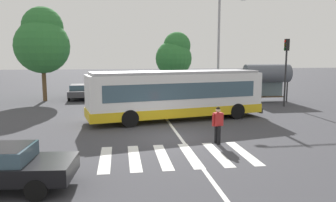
% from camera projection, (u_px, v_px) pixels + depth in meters
% --- Properties ---
extents(ground_plane, '(160.00, 160.00, 0.00)m').
position_uv_depth(ground_plane, '(170.00, 137.00, 16.25)').
color(ground_plane, '#3D3D42').
extents(city_transit_bus, '(11.44, 4.82, 3.06)m').
position_uv_depth(city_transit_bus, '(176.00, 95.00, 20.49)').
color(city_transit_bus, black).
rests_on(city_transit_bus, ground_plane).
extents(pedestrian_crossing_street, '(0.57, 0.41, 1.72)m').
position_uv_depth(pedestrian_crossing_street, '(218.00, 123.00, 14.92)').
color(pedestrian_crossing_street, black).
rests_on(pedestrian_crossing_street, ground_plane).
extents(parked_car_charcoal, '(2.08, 4.60, 1.35)m').
position_uv_depth(parked_car_charcoal, '(79.00, 91.00, 30.24)').
color(parked_car_charcoal, black).
rests_on(parked_car_charcoal, ground_plane).
extents(parked_car_blue, '(1.89, 4.51, 1.35)m').
position_uv_depth(parked_car_blue, '(110.00, 91.00, 30.33)').
color(parked_car_blue, black).
rests_on(parked_car_blue, ground_plane).
extents(parked_car_black, '(2.20, 4.64, 1.35)m').
position_uv_depth(parked_car_black, '(139.00, 90.00, 30.96)').
color(parked_car_black, black).
rests_on(parked_car_black, ground_plane).
extents(parked_car_teal, '(2.00, 4.56, 1.35)m').
position_uv_depth(parked_car_teal, '(167.00, 89.00, 31.36)').
color(parked_car_teal, black).
rests_on(parked_car_teal, ground_plane).
extents(traffic_light_far_corner, '(0.33, 0.32, 5.28)m').
position_uv_depth(traffic_light_far_corner, '(286.00, 62.00, 25.46)').
color(traffic_light_far_corner, '#28282B').
rests_on(traffic_light_far_corner, ground_plane).
extents(bus_stop_shelter, '(3.94, 1.54, 3.25)m').
position_uv_depth(bus_stop_shelter, '(267.00, 74.00, 28.06)').
color(bus_stop_shelter, '#28282B').
rests_on(bus_stop_shelter, ground_plane).
extents(twin_arm_street_lamp, '(4.73, 0.32, 8.99)m').
position_uv_depth(twin_arm_street_lamp, '(219.00, 37.00, 27.74)').
color(twin_arm_street_lamp, '#939399').
rests_on(twin_arm_street_lamp, ground_plane).
extents(background_tree_left, '(4.71, 4.71, 8.22)m').
position_uv_depth(background_tree_left, '(42.00, 41.00, 28.43)').
color(background_tree_left, brown).
rests_on(background_tree_left, ground_plane).
extents(background_tree_right, '(4.02, 4.02, 6.58)m').
position_uv_depth(background_tree_right, '(175.00, 55.00, 36.27)').
color(background_tree_right, brown).
rests_on(background_tree_right, ground_plane).
extents(crosswalk_painted_stripes, '(6.13, 3.39, 0.01)m').
position_uv_depth(crosswalk_painted_stripes, '(177.00, 156.00, 13.25)').
color(crosswalk_painted_stripes, silver).
rests_on(crosswalk_painted_stripes, ground_plane).
extents(lane_center_line, '(0.16, 24.00, 0.01)m').
position_uv_depth(lane_center_line, '(173.00, 128.00, 18.28)').
color(lane_center_line, silver).
rests_on(lane_center_line, ground_plane).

